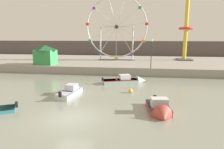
{
  "coord_description": "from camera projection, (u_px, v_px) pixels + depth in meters",
  "views": [
    {
      "loc": [
        4.8,
        -13.07,
        5.65
      ],
      "look_at": [
        1.35,
        10.26,
        1.25
      ],
      "focal_mm": 32.62,
      "sensor_mm": 36.0,
      "label": 1
    }
  ],
  "objects": [
    {
      "name": "ground_plane",
      "position": [
        72.0,
        117.0,
        14.44
      ],
      "size": [
        240.0,
        240.0,
        0.0
      ],
      "primitive_type": "plane",
      "color": "gray"
    },
    {
      "name": "quay_promenade",
      "position": [
        117.0,
        63.0,
        39.01
      ],
      "size": [
        110.0,
        18.96,
        1.2
      ],
      "primitive_type": "cube",
      "color": "gray",
      "rests_on": "ground_plane"
    },
    {
      "name": "distant_town_skyline",
      "position": [
        126.0,
        48.0,
        60.7
      ],
      "size": [
        140.0,
        3.0,
        4.4
      ],
      "primitive_type": "cube",
      "color": "#564C47",
      "rests_on": "ground_plane"
    },
    {
      "name": "motorboat_seafoam",
      "position": [
        128.0,
        80.0,
        25.07
      ],
      "size": [
        5.52,
        3.01,
        1.45
      ],
      "rotation": [
        0.0,
        0.0,
        0.34
      ],
      "color": "#93BCAD",
      "rests_on": "ground_plane"
    },
    {
      "name": "motorboat_pale_grey",
      "position": [
        73.0,
        90.0,
        20.38
      ],
      "size": [
        1.61,
        4.8,
        1.33
      ],
      "rotation": [
        0.0,
        0.0,
        1.47
      ],
      "color": "silver",
      "rests_on": "ground_plane"
    },
    {
      "name": "motorboat_faded_red",
      "position": [
        160.0,
        110.0,
        15.05
      ],
      "size": [
        1.92,
        3.9,
        1.63
      ],
      "rotation": [
        0.0,
        0.0,
        4.83
      ],
      "color": "#B24238",
      "rests_on": "ground_plane"
    },
    {
      "name": "ferris_wheel_white_frame",
      "position": [
        116.0,
        28.0,
        38.36
      ],
      "size": [
        11.78,
        1.2,
        12.05
      ],
      "color": "silver",
      "rests_on": "quay_promenade"
    },
    {
      "name": "drop_tower_yellow_tower",
      "position": [
        186.0,
        30.0,
        38.2
      ],
      "size": [
        2.8,
        2.8,
        13.52
      ],
      "color": "gold",
      "rests_on": "quay_promenade"
    },
    {
      "name": "carnival_booth_green_kiosk",
      "position": [
        45.0,
        54.0,
        32.79
      ],
      "size": [
        3.46,
        2.91,
        3.13
      ],
      "rotation": [
        0.0,
        0.0,
        -0.06
      ],
      "color": "#33934C",
      "rests_on": "quay_promenade"
    },
    {
      "name": "promenade_lamp_near",
      "position": [
        151.0,
        50.0,
        28.71
      ],
      "size": [
        0.32,
        0.32,
        4.09
      ],
      "color": "#2D2D33",
      "rests_on": "quay_promenade"
    },
    {
      "name": "mooring_buoy_orange",
      "position": [
        130.0,
        91.0,
        20.78
      ],
      "size": [
        0.44,
        0.44,
        0.44
      ],
      "primitive_type": "sphere",
      "color": "yellow",
      "rests_on": "ground_plane"
    }
  ]
}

